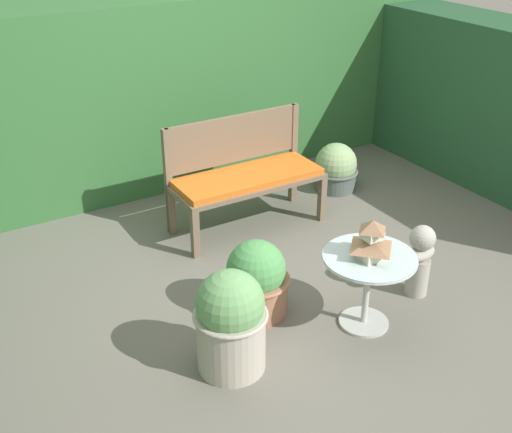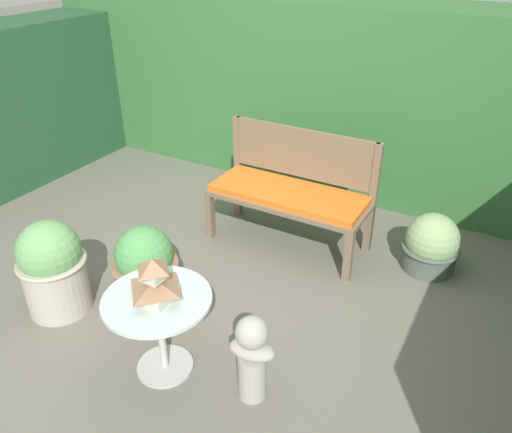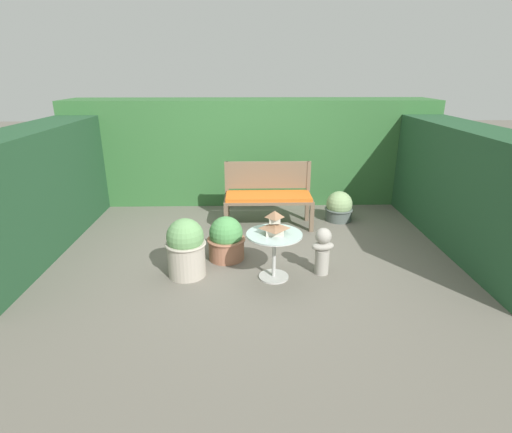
{
  "view_description": "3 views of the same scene",
  "coord_description": "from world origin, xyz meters",
  "px_view_note": "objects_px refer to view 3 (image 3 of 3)",
  "views": [
    {
      "loc": [
        -2.28,
        -3.45,
        2.75
      ],
      "look_at": [
        0.02,
        0.4,
        0.38
      ],
      "focal_mm": 45.0,
      "sensor_mm": 36.0,
      "label": 1
    },
    {
      "loc": [
        1.79,
        -2.38,
        2.36
      ],
      "look_at": [
        0.24,
        0.37,
        0.53
      ],
      "focal_mm": 35.0,
      "sensor_mm": 36.0,
      "label": 2
    },
    {
      "loc": [
        -0.09,
        -4.83,
        2.24
      ],
      "look_at": [
        0.04,
        0.28,
        0.38
      ],
      "focal_mm": 28.0,
      "sensor_mm": 36.0,
      "label": 3
    }
  ],
  "objects_px": {
    "pagoda_birdhouse": "(274,224)",
    "potted_plant_table_near": "(186,248)",
    "garden_bench": "(268,199)",
    "potted_plant_bench_left": "(226,240)",
    "patio_table": "(274,243)",
    "potted_plant_hedge_corner": "(339,207)",
    "garden_bust": "(323,249)"
  },
  "relations": [
    {
      "from": "pagoda_birdhouse",
      "to": "potted_plant_table_near",
      "type": "bearing_deg",
      "value": 175.05
    },
    {
      "from": "garden_bench",
      "to": "potted_plant_bench_left",
      "type": "xyz_separation_m",
      "value": [
        -0.59,
        -1.12,
        -0.18
      ]
    },
    {
      "from": "patio_table",
      "to": "pagoda_birdhouse",
      "type": "bearing_deg",
      "value": -63.43
    },
    {
      "from": "potted_plant_bench_left",
      "to": "potted_plant_hedge_corner",
      "type": "height_order",
      "value": "potted_plant_bench_left"
    },
    {
      "from": "patio_table",
      "to": "garden_bust",
      "type": "xyz_separation_m",
      "value": [
        0.57,
        0.09,
        -0.12
      ]
    },
    {
      "from": "pagoda_birdhouse",
      "to": "potted_plant_table_near",
      "type": "distance_m",
      "value": 1.06
    },
    {
      "from": "patio_table",
      "to": "potted_plant_hedge_corner",
      "type": "height_order",
      "value": "patio_table"
    },
    {
      "from": "patio_table",
      "to": "garden_bust",
      "type": "bearing_deg",
      "value": 9.05
    },
    {
      "from": "garden_bench",
      "to": "patio_table",
      "type": "distance_m",
      "value": 1.64
    },
    {
      "from": "potted_plant_hedge_corner",
      "to": "garden_bust",
      "type": "bearing_deg",
      "value": -108.39
    },
    {
      "from": "pagoda_birdhouse",
      "to": "potted_plant_hedge_corner",
      "type": "bearing_deg",
      "value": 58.18
    },
    {
      "from": "potted_plant_bench_left",
      "to": "potted_plant_table_near",
      "type": "xyz_separation_m",
      "value": [
        -0.44,
        -0.43,
        0.09
      ]
    },
    {
      "from": "potted_plant_bench_left",
      "to": "garden_bench",
      "type": "bearing_deg",
      "value": 62.34
    },
    {
      "from": "garden_bench",
      "to": "potted_plant_bench_left",
      "type": "height_order",
      "value": "potted_plant_bench_left"
    },
    {
      "from": "garden_bench",
      "to": "potted_plant_table_near",
      "type": "height_order",
      "value": "potted_plant_table_near"
    },
    {
      "from": "garden_bench",
      "to": "garden_bust",
      "type": "bearing_deg",
      "value": -70.54
    },
    {
      "from": "potted_plant_table_near",
      "to": "potted_plant_hedge_corner",
      "type": "distance_m",
      "value": 2.81
    },
    {
      "from": "pagoda_birdhouse",
      "to": "garden_bust",
      "type": "xyz_separation_m",
      "value": [
        0.57,
        0.09,
        -0.35
      ]
    },
    {
      "from": "pagoda_birdhouse",
      "to": "potted_plant_bench_left",
      "type": "xyz_separation_m",
      "value": [
        -0.57,
        0.52,
        -0.4
      ]
    },
    {
      "from": "potted_plant_hedge_corner",
      "to": "pagoda_birdhouse",
      "type": "bearing_deg",
      "value": -121.82
    },
    {
      "from": "garden_bench",
      "to": "potted_plant_table_near",
      "type": "bearing_deg",
      "value": -123.5
    },
    {
      "from": "potted_plant_bench_left",
      "to": "potted_plant_table_near",
      "type": "height_order",
      "value": "potted_plant_table_near"
    },
    {
      "from": "garden_bench",
      "to": "pagoda_birdhouse",
      "type": "distance_m",
      "value": 1.65
    },
    {
      "from": "potted_plant_table_near",
      "to": "potted_plant_hedge_corner",
      "type": "relative_size",
      "value": 1.47
    },
    {
      "from": "pagoda_birdhouse",
      "to": "potted_plant_hedge_corner",
      "type": "relative_size",
      "value": 0.57
    },
    {
      "from": "pagoda_birdhouse",
      "to": "potted_plant_bench_left",
      "type": "distance_m",
      "value": 0.87
    },
    {
      "from": "pagoda_birdhouse",
      "to": "potted_plant_table_near",
      "type": "xyz_separation_m",
      "value": [
        -1.0,
        0.09,
        -0.32
      ]
    },
    {
      "from": "potted_plant_bench_left",
      "to": "potted_plant_hedge_corner",
      "type": "xyz_separation_m",
      "value": [
        1.73,
        1.36,
        -0.05
      ]
    },
    {
      "from": "garden_bench",
      "to": "potted_plant_table_near",
      "type": "distance_m",
      "value": 1.86
    },
    {
      "from": "garden_bench",
      "to": "garden_bust",
      "type": "distance_m",
      "value": 1.65
    },
    {
      "from": "garden_bench",
      "to": "potted_plant_table_near",
      "type": "xyz_separation_m",
      "value": [
        -1.03,
        -1.55,
        -0.09
      ]
    },
    {
      "from": "potted_plant_bench_left",
      "to": "potted_plant_hedge_corner",
      "type": "relative_size",
      "value": 1.18
    }
  ]
}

